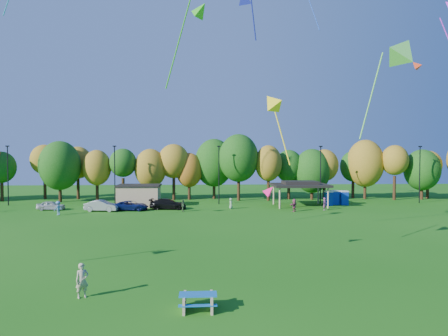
{
  "coord_description": "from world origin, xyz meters",
  "views": [
    {
      "loc": [
        -0.21,
        -21.79,
        7.79
      ],
      "look_at": [
        1.14,
        6.0,
        6.82
      ],
      "focal_mm": 32.0,
      "sensor_mm": 36.0,
      "label": 1
    }
  ],
  "objects_px": {
    "kite_flyer": "(82,280)",
    "car_a": "(51,205)",
    "porta_potties": "(336,198)",
    "car_d": "(168,204)",
    "picnic_table": "(198,300)",
    "car_c": "(131,206)",
    "car_b": "(102,206)"
  },
  "relations": [
    {
      "from": "car_b",
      "to": "car_d",
      "type": "xyz_separation_m",
      "value": [
        8.81,
        1.62,
        -0.01
      ]
    },
    {
      "from": "porta_potties",
      "to": "kite_flyer",
      "type": "bearing_deg",
      "value": -124.94
    },
    {
      "from": "kite_flyer",
      "to": "car_a",
      "type": "distance_m",
      "value": 37.67
    },
    {
      "from": "picnic_table",
      "to": "car_b",
      "type": "distance_m",
      "value": 37.67
    },
    {
      "from": "picnic_table",
      "to": "car_b",
      "type": "xyz_separation_m",
      "value": [
        -13.66,
        35.1,
        0.28
      ]
    },
    {
      "from": "kite_flyer",
      "to": "car_b",
      "type": "height_order",
      "value": "kite_flyer"
    },
    {
      "from": "kite_flyer",
      "to": "car_a",
      "type": "xyz_separation_m",
      "value": [
        -14.76,
        34.65,
        -0.3
      ]
    },
    {
      "from": "car_b",
      "to": "car_d",
      "type": "distance_m",
      "value": 8.96
    },
    {
      "from": "picnic_table",
      "to": "kite_flyer",
      "type": "distance_m",
      "value": 6.63
    },
    {
      "from": "car_c",
      "to": "car_d",
      "type": "distance_m",
      "value": 5.1
    },
    {
      "from": "porta_potties",
      "to": "kite_flyer",
      "type": "distance_m",
      "value": 46.66
    },
    {
      "from": "kite_flyer",
      "to": "car_c",
      "type": "relative_size",
      "value": 0.4
    },
    {
      "from": "kite_flyer",
      "to": "car_b",
      "type": "xyz_separation_m",
      "value": [
        -7.36,
        33.11,
        -0.19
      ]
    },
    {
      "from": "car_a",
      "to": "car_d",
      "type": "distance_m",
      "value": 16.21
    },
    {
      "from": "picnic_table",
      "to": "car_a",
      "type": "relative_size",
      "value": 0.5
    },
    {
      "from": "car_c",
      "to": "car_b",
      "type": "bearing_deg",
      "value": 104.2
    },
    {
      "from": "picnic_table",
      "to": "car_a",
      "type": "xyz_separation_m",
      "value": [
        -21.07,
        36.65,
        0.16
      ]
    },
    {
      "from": "kite_flyer",
      "to": "car_d",
      "type": "bearing_deg",
      "value": 58.22
    },
    {
      "from": "car_a",
      "to": "car_c",
      "type": "bearing_deg",
      "value": -94.46
    },
    {
      "from": "picnic_table",
      "to": "car_c",
      "type": "xyz_separation_m",
      "value": [
        -9.86,
        35.72,
        0.19
      ]
    },
    {
      "from": "porta_potties",
      "to": "car_d",
      "type": "xyz_separation_m",
      "value": [
        -25.27,
        -3.52,
        -0.35
      ]
    },
    {
      "from": "porta_potties",
      "to": "kite_flyer",
      "type": "xyz_separation_m",
      "value": [
        -26.72,
        -38.25,
        -0.16
      ]
    },
    {
      "from": "car_a",
      "to": "car_b",
      "type": "height_order",
      "value": "car_b"
    },
    {
      "from": "porta_potties",
      "to": "car_b",
      "type": "relative_size",
      "value": 0.82
    },
    {
      "from": "porta_potties",
      "to": "car_a",
      "type": "relative_size",
      "value": 1.0
    },
    {
      "from": "car_c",
      "to": "car_d",
      "type": "xyz_separation_m",
      "value": [
        5.0,
        1.0,
        0.08
      ]
    },
    {
      "from": "car_b",
      "to": "car_c",
      "type": "height_order",
      "value": "car_b"
    },
    {
      "from": "porta_potties",
      "to": "car_d",
      "type": "height_order",
      "value": "porta_potties"
    },
    {
      "from": "porta_potties",
      "to": "car_c",
      "type": "xyz_separation_m",
      "value": [
        -30.27,
        -4.53,
        -0.44
      ]
    },
    {
      "from": "picnic_table",
      "to": "kite_flyer",
      "type": "relative_size",
      "value": 1.0
    },
    {
      "from": "car_a",
      "to": "car_c",
      "type": "relative_size",
      "value": 0.79
    },
    {
      "from": "picnic_table",
      "to": "car_b",
      "type": "bearing_deg",
      "value": 111.07
    }
  ]
}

